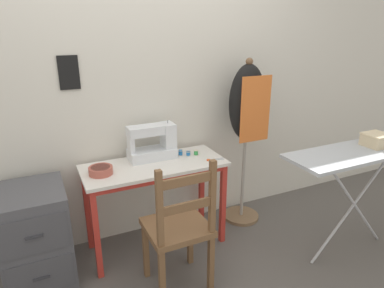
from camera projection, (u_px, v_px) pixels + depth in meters
name	position (u px, v px, depth m)	size (l,w,h in m)	color
ground_plane	(168.00, 260.00, 2.60)	(14.00, 14.00, 0.00)	#5B5651
wall_back	(139.00, 82.00, 2.62)	(10.00, 0.06, 2.55)	silver
sewing_table	(155.00, 177.00, 2.58)	(1.07, 0.46, 0.71)	silver
sewing_machine	(154.00, 143.00, 2.63)	(0.38, 0.17, 0.29)	white
fabric_bowl	(101.00, 170.00, 2.38)	(0.17, 0.17, 0.05)	#B25647
scissors	(213.00, 160.00, 2.63)	(0.14, 0.06, 0.01)	silver
thread_spool_near_machine	(180.00, 153.00, 2.72)	(0.04, 0.04, 0.04)	#2875C1
thread_spool_mid_table	(188.00, 153.00, 2.72)	(0.04, 0.04, 0.04)	#2875C1
thread_spool_far_edge	(196.00, 153.00, 2.73)	(0.04, 0.04, 0.04)	green
wooden_chair	(179.00, 229.00, 2.20)	(0.40, 0.38, 0.95)	brown
filing_cabinet	(36.00, 236.00, 2.31)	(0.43, 0.50, 0.69)	#4C4C51
dress_form	(247.00, 111.00, 2.84)	(0.32, 0.32, 1.45)	#846647
ironing_board	(363.00, 155.00, 2.44)	(1.21, 0.37, 0.86)	#ADB2B7
storage_box	(376.00, 140.00, 2.48)	(0.17, 0.16, 0.09)	beige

